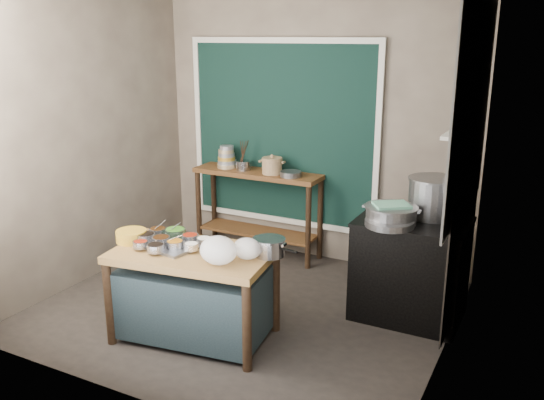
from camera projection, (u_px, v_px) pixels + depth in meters
The scene contains 30 objects.
floor at pixel (244, 309), 5.22m from camera, with size 3.50×3.00×0.02m, color #28231F.
back_wall at pixel (313, 131), 6.12m from camera, with size 3.50×0.02×2.80m, color #786B5C.
left_wall at pixel (85, 140), 5.60m from camera, with size 0.02×3.00×2.80m, color #786B5C.
right_wall at pixel (457, 180), 4.06m from camera, with size 0.02×3.00×2.80m, color #786B5C.
curtain_panel at pixel (282, 134), 6.25m from camera, with size 2.10×0.02×1.90m, color black.
curtain_frame at pixel (281, 134), 6.24m from camera, with size 2.22×0.03×2.02m, color beige, non-canonical shape.
tile_panel at pixel (472, 107), 4.41m from camera, with size 0.02×1.70×1.70m, color #B2B2AA.
soot_patch at pixel (462, 244), 4.81m from camera, with size 0.01×1.30×1.30m, color black.
wall_shelf at pixel (462, 133), 4.78m from camera, with size 0.22×0.70×0.03m, color beige.
prep_table at pixel (194, 295), 4.63m from camera, with size 1.25×0.72×0.75m, color brown.
back_counter at pixel (258, 212), 6.42m from camera, with size 1.45×0.40×0.95m, color brown.
stove_block at pixel (410, 270), 4.98m from camera, with size 0.90×0.68×0.85m, color black.
stove_top at pixel (414, 222), 4.85m from camera, with size 0.92×0.69×0.03m, color black.
condiment_tray at pixel (169, 245), 4.63m from camera, with size 0.49×0.35×0.02m, color gray.
condiment_bowls at pixel (168, 239), 4.63m from camera, with size 0.61×0.49×0.07m.
yellow_basin at pixel (131, 236), 4.72m from camera, with size 0.25×0.25×0.10m, color #C58225.
saucepan at pixel (269, 247), 4.41m from camera, with size 0.25×0.25×0.14m, color gray, non-canonical shape.
plastic_bag_a at pixel (218, 250), 4.24m from camera, with size 0.29×0.24×0.22m, color white.
plastic_bag_b at pixel (247, 249), 4.34m from camera, with size 0.22×0.19×0.17m, color white.
bowl_stack at pixel (227, 158), 6.44m from camera, with size 0.22×0.22×0.25m.
utensil_cup at pixel (244, 165), 6.33m from camera, with size 0.17×0.17×0.10m, color gray.
ceramic_crock at pixel (272, 167), 6.15m from camera, with size 0.23×0.23×0.16m, color #9C7D55, non-canonical shape.
wide_bowl at pixel (291, 174), 6.04m from camera, with size 0.23×0.23×0.06m, color gray.
stock_pot at pixel (433, 197), 4.90m from camera, with size 0.44×0.44×0.34m, color gray, non-canonical shape.
pot_lid at pixel (447, 200), 4.73m from camera, with size 0.40×0.40×0.02m, color gray.
steamer at pixel (391, 214), 4.77m from camera, with size 0.45×0.45×0.15m, color gray, non-canonical shape.
green_cloth at pixel (392, 205), 4.74m from camera, with size 0.28×0.22×0.02m, color #5FA783.
shallow_pan at pixel (389, 223), 4.70m from camera, with size 0.40×0.40×0.05m, color gray.
shelf_bowl_stack at pixel (462, 124), 4.74m from camera, with size 0.16×0.16×0.13m.
shelf_bowl_green at pixel (466, 125), 4.90m from camera, with size 0.15×0.15×0.05m, color gray.
Camera 1 is at (2.40, -4.10, 2.39)m, focal length 38.00 mm.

